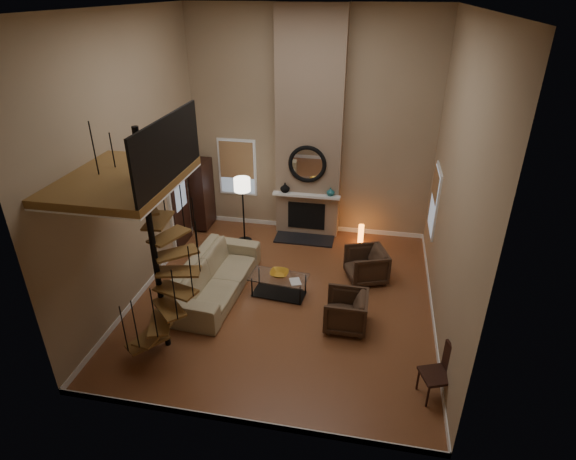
% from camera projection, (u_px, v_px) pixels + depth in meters
% --- Properties ---
extents(ground, '(6.00, 6.50, 0.01)m').
position_uv_depth(ground, '(284.00, 298.00, 9.80)').
color(ground, brown).
rests_on(ground, ground).
extents(back_wall, '(6.00, 0.02, 5.50)m').
position_uv_depth(back_wall, '(311.00, 127.00, 11.35)').
color(back_wall, '#9C8465').
rests_on(back_wall, ground).
extents(front_wall, '(6.00, 0.02, 5.50)m').
position_uv_depth(front_wall, '(231.00, 268.00, 5.69)').
color(front_wall, '#9C8465').
rests_on(front_wall, ground).
extents(left_wall, '(0.02, 6.50, 5.50)m').
position_uv_depth(left_wall, '(132.00, 164.00, 9.03)').
color(left_wall, '#9C8465').
rests_on(left_wall, ground).
extents(right_wall, '(0.02, 6.50, 5.50)m').
position_uv_depth(right_wall, '(455.00, 186.00, 8.01)').
color(right_wall, '#9C8465').
rests_on(right_wall, ground).
extents(ceiling, '(6.00, 6.50, 0.01)m').
position_uv_depth(ceiling, '(283.00, 8.00, 7.25)').
color(ceiling, silver).
rests_on(ceiling, back_wall).
extents(baseboard_back, '(6.00, 0.02, 0.12)m').
position_uv_depth(baseboard_back, '(308.00, 226.00, 12.58)').
color(baseboard_back, white).
rests_on(baseboard_back, ground).
extents(baseboard_front, '(6.00, 0.02, 0.12)m').
position_uv_depth(baseboard_front, '(241.00, 421.00, 6.95)').
color(baseboard_front, white).
rests_on(baseboard_front, ground).
extents(baseboard_left, '(0.02, 6.50, 0.12)m').
position_uv_depth(baseboard_left, '(151.00, 280.00, 10.28)').
color(baseboard_left, white).
rests_on(baseboard_left, ground).
extents(baseboard_right, '(0.02, 6.50, 0.12)m').
position_uv_depth(baseboard_right, '(432.00, 313.00, 9.26)').
color(baseboard_right, white).
rests_on(baseboard_right, ground).
extents(chimney_breast, '(1.60, 0.38, 5.50)m').
position_uv_depth(chimney_breast, '(309.00, 129.00, 11.18)').
color(chimney_breast, '#876E57').
rests_on(chimney_breast, ground).
extents(hearth, '(1.50, 0.60, 0.04)m').
position_uv_depth(hearth, '(304.00, 239.00, 12.02)').
color(hearth, black).
rests_on(hearth, ground).
extents(firebox, '(0.95, 0.02, 0.72)m').
position_uv_depth(firebox, '(306.00, 216.00, 12.03)').
color(firebox, black).
rests_on(firebox, chimney_breast).
extents(mantel, '(1.70, 0.18, 0.06)m').
position_uv_depth(mantel, '(306.00, 196.00, 11.68)').
color(mantel, white).
rests_on(mantel, chimney_breast).
extents(mirror_frame, '(0.94, 0.10, 0.94)m').
position_uv_depth(mirror_frame, '(307.00, 164.00, 11.36)').
color(mirror_frame, black).
rests_on(mirror_frame, chimney_breast).
extents(mirror_disc, '(0.80, 0.01, 0.80)m').
position_uv_depth(mirror_disc, '(307.00, 164.00, 11.37)').
color(mirror_disc, white).
rests_on(mirror_disc, chimney_breast).
extents(vase_left, '(0.24, 0.24, 0.25)m').
position_uv_depth(vase_left, '(285.00, 188.00, 11.74)').
color(vase_left, black).
rests_on(vase_left, mantel).
extents(vase_right, '(0.20, 0.20, 0.21)m').
position_uv_depth(vase_right, '(331.00, 192.00, 11.55)').
color(vase_right, '#1B5B5F').
rests_on(vase_right, mantel).
extents(window_back, '(1.02, 0.06, 1.52)m').
position_uv_depth(window_back, '(237.00, 167.00, 12.17)').
color(window_back, white).
rests_on(window_back, back_wall).
extents(window_right, '(0.06, 1.02, 1.52)m').
position_uv_depth(window_right, '(435.00, 200.00, 10.27)').
color(window_right, white).
rests_on(window_right, right_wall).
extents(entry_door, '(0.10, 1.05, 2.16)m').
position_uv_depth(entry_door, '(180.00, 206.00, 11.38)').
color(entry_door, white).
rests_on(entry_door, ground).
extents(loft, '(1.70, 2.20, 1.09)m').
position_uv_depth(loft, '(128.00, 177.00, 7.08)').
color(loft, brown).
rests_on(loft, left_wall).
extents(spiral_stair, '(1.47, 1.47, 4.06)m').
position_uv_depth(spiral_stair, '(157.00, 260.00, 7.71)').
color(spiral_stair, black).
rests_on(spiral_stair, ground).
extents(hutch, '(0.37, 0.80, 1.78)m').
position_uv_depth(hutch, '(203.00, 194.00, 12.28)').
color(hutch, black).
rests_on(hutch, ground).
extents(sofa, '(1.26, 2.85, 0.81)m').
position_uv_depth(sofa, '(215.00, 275.00, 9.84)').
color(sofa, tan).
rests_on(sofa, ground).
extents(armchair_near, '(1.06, 1.05, 0.76)m').
position_uv_depth(armchair_near, '(369.00, 265.00, 10.28)').
color(armchair_near, '#3D291C').
rests_on(armchair_near, ground).
extents(armchair_far, '(0.80, 0.78, 0.73)m').
position_uv_depth(armchair_far, '(350.00, 312.00, 8.81)').
color(armchair_far, '#3D291C').
rests_on(armchair_far, ground).
extents(coffee_table, '(1.25, 0.71, 0.45)m').
position_uv_depth(coffee_table, '(279.00, 283.00, 9.77)').
color(coffee_table, silver).
rests_on(coffee_table, ground).
extents(bowl, '(0.39, 0.39, 0.10)m').
position_uv_depth(bowl, '(279.00, 273.00, 9.71)').
color(bowl, '#C38A22').
rests_on(bowl, coffee_table).
extents(book, '(0.30, 0.34, 0.03)m').
position_uv_depth(book, '(294.00, 282.00, 9.50)').
color(book, gray).
rests_on(book, coffee_table).
extents(floor_lamp, '(0.40, 0.40, 1.71)m').
position_uv_depth(floor_lamp, '(242.00, 190.00, 11.33)').
color(floor_lamp, black).
rests_on(floor_lamp, ground).
extents(accent_lamp, '(0.14, 0.14, 0.49)m').
position_uv_depth(accent_lamp, '(361.00, 234.00, 11.79)').
color(accent_lamp, orange).
rests_on(accent_lamp, ground).
extents(side_chair, '(0.57, 0.56, 0.96)m').
position_uv_depth(side_chair, '(442.00, 371.00, 7.23)').
color(side_chair, black).
rests_on(side_chair, ground).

